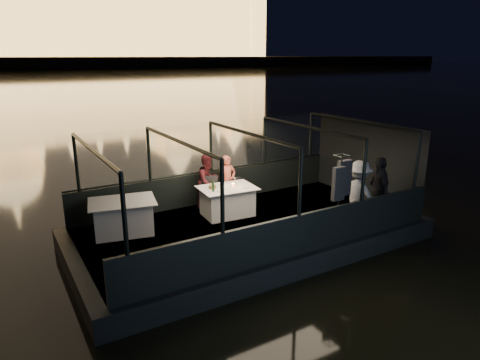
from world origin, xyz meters
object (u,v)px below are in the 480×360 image
dining_table_aft (123,218)px  person_man_maroon (208,181)px  dining_table_central (227,201)px  wine_bottle (213,186)px  coat_stand (339,200)px  passenger_dark (379,189)px  chair_port_left (213,195)px  passenger_stripe (359,194)px  person_woman_coral (228,179)px  chair_port_right (237,191)px

dining_table_aft → person_man_maroon: size_ratio=1.00×
dining_table_central → wine_bottle: (-0.47, -0.11, 0.53)m
coat_stand → wine_bottle: (-2.00, 2.40, 0.02)m
passenger_dark → wine_bottle: bearing=-96.3°
chair_port_left → coat_stand: (1.72, -2.96, 0.45)m
dining_table_central → passenger_stripe: 3.34m
person_woman_coral → person_man_maroon: 0.58m
dining_table_aft → chair_port_left: size_ratio=1.63×
chair_port_left → chair_port_right: size_ratio=1.18×
passenger_stripe → passenger_dark: passenger_dark is taller
wine_bottle → person_woman_coral: bearing=43.3°
chair_port_left → wine_bottle: 0.78m
dining_table_central → passenger_stripe: bearing=-44.4°
person_woman_coral → passenger_stripe: 3.60m
person_man_maroon → dining_table_aft: bearing=175.1°
chair_port_right → wine_bottle: bearing=-129.2°
dining_table_aft → chair_port_left: 2.52m
dining_table_central → passenger_stripe: passenger_stripe is taller
chair_port_right → person_woman_coral: bearing=138.7°
passenger_stripe → person_woman_coral: bearing=20.5°
dining_table_central → person_man_maroon: person_man_maroon is taller
dining_table_central → coat_stand: bearing=-58.6°
coat_stand → dining_table_aft: bearing=147.2°
dining_table_central → chair_port_right: (0.55, 0.45, 0.06)m
coat_stand → person_man_maroon: (-1.69, 3.31, -0.15)m
dining_table_central → passenger_dark: bearing=-36.5°
dining_table_central → person_woman_coral: 0.91m
dining_table_aft → coat_stand: bearing=-32.8°
dining_table_aft → chair_port_right: 3.26m
coat_stand → passenger_dark: coat_stand is taller
dining_table_central → chair_port_left: bearing=112.9°
person_man_maroon → passenger_stripe: bearing=-68.8°
person_woman_coral → passenger_stripe: bearing=-63.7°
dining_table_central → dining_table_aft: dining_table_aft is taller
person_man_maroon → wine_bottle: person_man_maroon is taller
dining_table_central → wine_bottle: wine_bottle is taller
wine_bottle → chair_port_right: bearing=28.9°
dining_table_central → chair_port_left: size_ratio=1.55×
dining_table_central → dining_table_aft: bearing=175.4°
passenger_stripe → wine_bottle: size_ratio=5.71×
chair_port_left → wine_bottle: (-0.28, -0.56, 0.47)m
chair_port_left → passenger_stripe: size_ratio=0.56×
person_woman_coral → passenger_stripe: (1.95, -3.03, 0.10)m
chair_port_right → wine_bottle: size_ratio=2.71×
dining_table_aft → chair_port_right: chair_port_right is taller
passenger_dark → dining_table_central: bearing=-101.4°
dining_table_central → chair_port_left: (-0.19, 0.45, 0.06)m
chair_port_left → person_man_maroon: bearing=104.7°
wine_bottle → person_man_maroon: bearing=71.1°
passenger_stripe → passenger_dark: 0.73m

